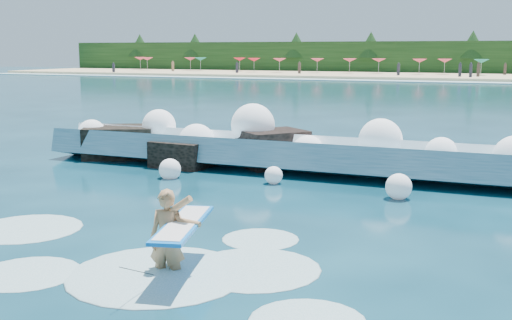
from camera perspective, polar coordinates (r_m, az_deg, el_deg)
The scene contains 10 objects.
ground at distance 14.27m, azimuth -8.77°, elevation -5.61°, with size 200.00×200.00×0.00m, color #072A38.
beach at distance 90.02m, azimuth 18.57°, elevation 7.02°, with size 140.00×20.00×0.40m, color tan.
wet_band at distance 79.08m, azimuth 17.89°, elevation 6.63°, with size 140.00×5.00×0.08m, color silver.
treeline at distance 99.93m, azimuth 19.13°, elevation 8.54°, with size 140.00×4.00×5.00m, color black.
breaking_wave at distance 20.31m, azimuth 2.56°, elevation 0.51°, with size 16.22×2.61×1.40m.
rock_cluster at distance 21.82m, azimuth -6.42°, elevation 0.97°, with size 8.41×3.22×1.39m.
surfer_with_board at distance 10.99m, azimuth -7.56°, elevation -6.77°, with size 1.21×2.93×1.75m.
wave_spray at distance 20.24m, azimuth 2.45°, elevation 1.80°, with size 15.05×4.27×2.09m.
surf_foam at distance 11.72m, azimuth -9.41°, elevation -9.07°, with size 9.05×5.10×0.16m.
beach_umbrellas at distance 91.67m, azimuth 18.54°, elevation 8.35°, with size 112.19×6.07×0.50m.
Camera 1 is at (7.33, -11.66, 3.76)m, focal length 45.00 mm.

